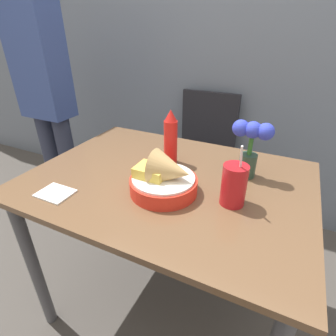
{
  "coord_description": "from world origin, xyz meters",
  "views": [
    {
      "loc": [
        0.39,
        -0.8,
        1.29
      ],
      "look_at": [
        0.02,
        -0.03,
        0.83
      ],
      "focal_mm": 28.0,
      "sensor_mm": 36.0,
      "label": 1
    }
  ],
  "objects_px": {
    "food_basket": "(166,179)",
    "person_standing": "(45,93)",
    "chair_far_window": "(204,147)",
    "ketchup_bottle": "(171,138)",
    "flower_vase": "(251,143)",
    "drink_cup": "(234,186)"
  },
  "relations": [
    {
      "from": "person_standing",
      "to": "flower_vase",
      "type": "bearing_deg",
      "value": -9.54
    },
    {
      "from": "chair_far_window",
      "to": "food_basket",
      "type": "height_order",
      "value": "food_basket"
    },
    {
      "from": "chair_far_window",
      "to": "ketchup_bottle",
      "type": "height_order",
      "value": "ketchup_bottle"
    },
    {
      "from": "ketchup_bottle",
      "to": "drink_cup",
      "type": "bearing_deg",
      "value": -30.21
    },
    {
      "from": "chair_far_window",
      "to": "flower_vase",
      "type": "xyz_separation_m",
      "value": [
        0.4,
        -0.7,
        0.37
      ]
    },
    {
      "from": "chair_far_window",
      "to": "person_standing",
      "type": "bearing_deg",
      "value": -152.09
    },
    {
      "from": "food_basket",
      "to": "person_standing",
      "type": "height_order",
      "value": "person_standing"
    },
    {
      "from": "food_basket",
      "to": "person_standing",
      "type": "xyz_separation_m",
      "value": [
        -1.07,
        0.46,
        0.1
      ]
    },
    {
      "from": "ketchup_bottle",
      "to": "person_standing",
      "type": "distance_m",
      "value": 1.02
    },
    {
      "from": "food_basket",
      "to": "ketchup_bottle",
      "type": "distance_m",
      "value": 0.24
    },
    {
      "from": "person_standing",
      "to": "ketchup_bottle",
      "type": "bearing_deg",
      "value": -13.78
    },
    {
      "from": "food_basket",
      "to": "flower_vase",
      "type": "distance_m",
      "value": 0.35
    },
    {
      "from": "flower_vase",
      "to": "ketchup_bottle",
      "type": "bearing_deg",
      "value": -176.1
    },
    {
      "from": "chair_far_window",
      "to": "person_standing",
      "type": "xyz_separation_m",
      "value": [
        -0.91,
        -0.48,
        0.39
      ]
    },
    {
      "from": "food_basket",
      "to": "person_standing",
      "type": "bearing_deg",
      "value": 156.6
    },
    {
      "from": "ketchup_bottle",
      "to": "flower_vase",
      "type": "xyz_separation_m",
      "value": [
        0.32,
        0.02,
        0.03
      ]
    },
    {
      "from": "flower_vase",
      "to": "person_standing",
      "type": "relative_size",
      "value": 0.14
    },
    {
      "from": "food_basket",
      "to": "ketchup_bottle",
      "type": "height_order",
      "value": "ketchup_bottle"
    },
    {
      "from": "chair_far_window",
      "to": "ketchup_bottle",
      "type": "distance_m",
      "value": 0.8
    },
    {
      "from": "chair_far_window",
      "to": "flower_vase",
      "type": "height_order",
      "value": "flower_vase"
    },
    {
      "from": "chair_far_window",
      "to": "food_basket",
      "type": "xyz_separation_m",
      "value": [
        0.16,
        -0.94,
        0.29
      ]
    },
    {
      "from": "ketchup_bottle",
      "to": "drink_cup",
      "type": "height_order",
      "value": "ketchup_bottle"
    }
  ]
}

